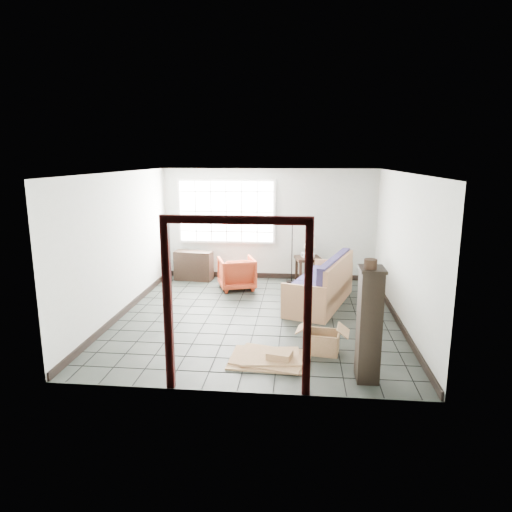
# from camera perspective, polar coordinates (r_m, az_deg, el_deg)

# --- Properties ---
(ground) EXTENTS (5.50, 5.50, 0.00)m
(ground) POSITION_cam_1_polar(r_m,az_deg,el_deg) (8.42, 0.22, -7.58)
(ground) COLOR black
(ground) RESTS_ON ground
(room_shell) EXTENTS (5.02, 5.52, 2.61)m
(room_shell) POSITION_cam_1_polar(r_m,az_deg,el_deg) (8.03, 0.25, 3.83)
(room_shell) COLOR beige
(room_shell) RESTS_ON ground
(window_panel) EXTENTS (2.32, 0.08, 1.52)m
(window_panel) POSITION_cam_1_polar(r_m,az_deg,el_deg) (10.80, -3.71, 5.57)
(window_panel) COLOR silver
(window_panel) RESTS_ON ground
(doorway_trim) EXTENTS (1.80, 0.08, 2.20)m
(doorway_trim) POSITION_cam_1_polar(r_m,az_deg,el_deg) (5.44, -2.46, -3.52)
(doorway_trim) COLOR black
(doorway_trim) RESTS_ON ground
(futon_sofa) EXTENTS (1.46, 2.34, 0.97)m
(futon_sofa) POSITION_cam_1_polar(r_m,az_deg,el_deg) (9.08, 8.40, -3.89)
(futon_sofa) COLOR #A36D49
(futon_sofa) RESTS_ON ground
(armchair) EXTENTS (0.94, 0.91, 0.77)m
(armchair) POSITION_cam_1_polar(r_m,az_deg,el_deg) (10.06, -2.43, -1.96)
(armchair) COLOR maroon
(armchair) RESTS_ON ground
(side_table) EXTENTS (0.66, 0.66, 0.61)m
(side_table) POSITION_cam_1_polar(r_m,az_deg,el_deg) (10.55, 6.52, -0.71)
(side_table) COLOR black
(side_table) RESTS_ON ground
(table_lamp) EXTENTS (0.34, 0.34, 0.45)m
(table_lamp) POSITION_cam_1_polar(r_m,az_deg,el_deg) (10.51, 6.79, 1.57)
(table_lamp) COLOR black
(table_lamp) RESTS_ON side_table
(projector) EXTENTS (0.31, 0.27, 0.09)m
(projector) POSITION_cam_1_polar(r_m,az_deg,el_deg) (10.55, 6.47, 0.16)
(projector) COLOR silver
(projector) RESTS_ON side_table
(floor_lamp) EXTENTS (0.41, 0.32, 1.56)m
(floor_lamp) POSITION_cam_1_polar(r_m,az_deg,el_deg) (10.42, 5.09, 1.04)
(floor_lamp) COLOR black
(floor_lamp) RESTS_ON ground
(console_shelf) EXTENTS (0.92, 0.45, 0.69)m
(console_shelf) POSITION_cam_1_polar(r_m,az_deg,el_deg) (10.87, -7.80, -1.20)
(console_shelf) COLOR black
(console_shelf) RESTS_ON ground
(tall_shelf) EXTENTS (0.32, 0.41, 1.51)m
(tall_shelf) POSITION_cam_1_polar(r_m,az_deg,el_deg) (6.08, 13.96, -8.22)
(tall_shelf) COLOR black
(tall_shelf) RESTS_ON ground
(pot) EXTENTS (0.20, 0.20, 0.12)m
(pot) POSITION_cam_1_polar(r_m,az_deg,el_deg) (5.80, 14.12, -0.97)
(pot) COLOR black
(pot) RESTS_ON tall_shelf
(open_box) EXTENTS (0.82, 0.49, 0.44)m
(open_box) POSITION_cam_1_polar(r_m,az_deg,el_deg) (6.99, 8.28, -10.58)
(open_box) COLOR olive
(open_box) RESTS_ON ground
(cardboard_pile) EXTENTS (1.20, 0.98, 0.17)m
(cardboard_pile) POSITION_cam_1_polar(r_m,az_deg,el_deg) (6.70, 1.95, -12.58)
(cardboard_pile) COLOR olive
(cardboard_pile) RESTS_ON ground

